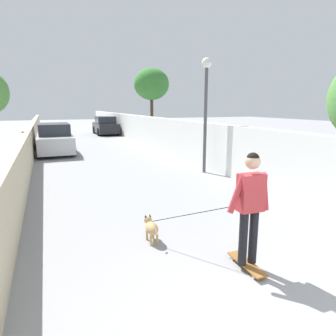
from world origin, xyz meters
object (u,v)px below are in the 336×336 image
Objects in this scene: tree_right_mid at (152,84)px; car_far at (106,126)px; dog at (152,227)px; car_near at (55,139)px; lamp_post at (206,95)px; person_skateboarder at (250,200)px; skateboard at (247,264)px.

car_far is (5.41, 2.36, -3.19)m from tree_right_mid.
dog is 21.38m from car_far.
dog is at bearing -173.88° from car_near.
tree_right_mid is 1.31× the size of car_far.
lamp_post is 6.95m from person_skateboarder.
dog reaches higher than skateboard.
dog is 0.40× the size of car_near.
tree_right_mid is 1.23× the size of lamp_post.
car_near is at bearing 154.77° from car_far.
person_skateboarder is (-6.18, 2.68, -1.73)m from lamp_post.
lamp_post is at bearing -38.09° from dog.
tree_right_mid is at bearing -59.94° from car_near.
skateboard is (-17.16, 4.44, -3.83)m from tree_right_mid.
person_skateboarder is at bearing 174.64° from skateboard.
person_skateboarder is 1.95m from dog.
car_far is at bearing 23.60° from tree_right_mid.
car_near is (13.25, 2.31, -0.38)m from person_skateboarder.
dog is (-15.73, 5.49, -3.63)m from tree_right_mid.
car_near is 10.30m from car_far.
tree_right_mid reaches higher than skateboard.
car_far is at bearing -5.26° from skateboard.
lamp_post is 16.54m from car_far.
person_skateboarder reaches higher than car_far.
car_near is (11.82, 1.27, 0.44)m from dog.
tree_right_mid is at bearing -156.40° from car_far.
car_far is (9.32, -4.39, -0.00)m from car_near.
person_skateboarder reaches higher than skateboard.
lamp_post is 7.28m from skateboard.
person_skateboarder is 0.45× the size of car_far.
dog is at bearing 171.60° from car_far.
lamp_post reaches higher than car_far.
lamp_post is 5.08× the size of skateboard.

